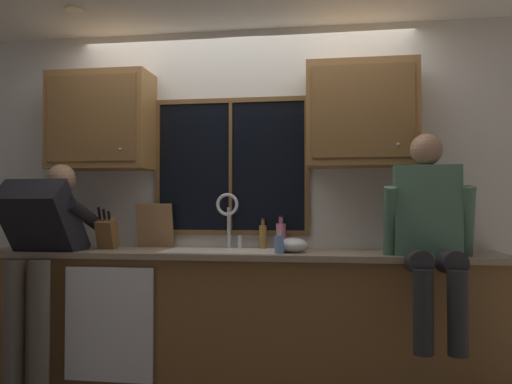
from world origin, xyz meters
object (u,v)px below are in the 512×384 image
(knife_block, at_px, (107,234))
(bottle_tall_clear, at_px, (281,235))
(bottle_green_glass, at_px, (263,236))
(cutting_board, at_px, (155,226))
(person_standing, at_px, (41,248))
(mixing_bowl, at_px, (293,245))
(soap_dispenser, at_px, (279,244))
(person_sitting_on_counter, at_px, (430,226))

(knife_block, height_order, bottle_tall_clear, knife_block)
(bottle_tall_clear, bearing_deg, bottle_green_glass, -176.41)
(cutting_board, distance_m, bottle_tall_clear, 0.95)
(knife_block, bearing_deg, bottle_tall_clear, 10.35)
(person_standing, distance_m, mixing_bowl, 1.68)
(person_standing, xyz_separation_m, bottle_green_glass, (1.43, 0.52, 0.06))
(knife_block, xyz_separation_m, bottle_green_glass, (1.10, 0.22, -0.02))
(knife_block, bearing_deg, mixing_bowl, -3.25)
(person_standing, height_order, knife_block, person_standing)
(bottle_green_glass, bearing_deg, soap_dispenser, -67.90)
(cutting_board, height_order, mixing_bowl, cutting_board)
(person_sitting_on_counter, height_order, cutting_board, person_sitting_on_counter)
(mixing_bowl, xyz_separation_m, bottle_tall_clear, (-0.11, 0.30, 0.05))
(person_sitting_on_counter, xyz_separation_m, soap_dispenser, (-0.93, 0.10, -0.12))
(person_standing, distance_m, cutting_board, 0.81)
(mixing_bowl, distance_m, bottle_green_glass, 0.38)
(cutting_board, bearing_deg, knife_block, -143.91)
(cutting_board, relative_size, bottle_tall_clear, 1.39)
(bottle_green_glass, bearing_deg, cutting_board, -179.38)
(bottle_green_glass, relative_size, bottle_tall_clear, 0.93)
(person_sitting_on_counter, bearing_deg, cutting_board, 165.66)
(cutting_board, bearing_deg, person_standing, -140.02)
(person_standing, xyz_separation_m, cutting_board, (0.61, 0.51, 0.13))
(cutting_board, height_order, soap_dispenser, cutting_board)
(person_standing, bearing_deg, bottle_green_glass, 20.13)
(mixing_bowl, bearing_deg, bottle_green_glass, 129.60)
(person_standing, distance_m, soap_dispenser, 1.59)
(soap_dispenser, bearing_deg, bottle_green_glass, 112.10)
(bottle_tall_clear, bearing_deg, person_standing, -161.17)
(person_sitting_on_counter, height_order, bottle_tall_clear, person_sitting_on_counter)
(knife_block, xyz_separation_m, mixing_bowl, (1.34, -0.08, -0.06))
(knife_block, relative_size, cutting_board, 0.97)
(bottle_tall_clear, bearing_deg, person_sitting_on_counter, -27.71)
(person_standing, relative_size, bottle_tall_clear, 6.40)
(person_sitting_on_counter, distance_m, cutting_board, 1.96)
(knife_block, bearing_deg, person_sitting_on_counter, -7.27)
(person_standing, xyz_separation_m, knife_block, (0.33, 0.31, 0.08))
(person_sitting_on_counter, height_order, bottle_green_glass, person_sitting_on_counter)
(soap_dispenser, relative_size, bottle_green_glass, 0.73)
(knife_block, relative_size, bottle_tall_clear, 1.35)
(bottle_tall_clear, bearing_deg, mixing_bowl, -69.67)
(cutting_board, distance_m, soap_dispenser, 1.06)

